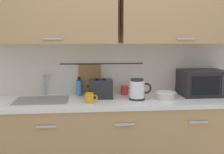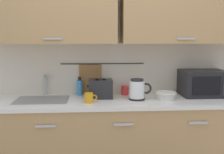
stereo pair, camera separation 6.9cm
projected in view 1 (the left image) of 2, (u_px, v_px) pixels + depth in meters
The scene contains 10 objects.
counter_unit at pixel (119, 141), 2.74m from camera, with size 2.53×0.64×0.90m.
back_wall_assembly at pixel (118, 36), 2.81m from camera, with size 3.70×0.41×2.50m.
sink_faucet at pixel (45, 82), 2.80m from camera, with size 0.09×0.17×0.22m.
microwave at pixel (202, 83), 2.84m from camera, with size 0.46×0.35×0.27m.
electric_kettle at pixel (137, 89), 2.64m from camera, with size 0.23×0.16×0.21m.
dish_soap_bottle at pixel (79, 87), 2.84m from camera, with size 0.06×0.06×0.20m.
mug_near_sink at pixel (90, 98), 2.51m from camera, with size 0.12×0.08×0.09m.
mixing_bowl at pixel (166, 95), 2.66m from camera, with size 0.21×0.21×0.08m.
toaster at pixel (101, 89), 2.71m from camera, with size 0.26×0.17×0.19m.
mug_by_kettle at pixel (125, 90), 2.87m from camera, with size 0.12×0.08×0.09m.
Camera 1 is at (-0.33, -2.30, 1.50)m, focal length 42.86 mm.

